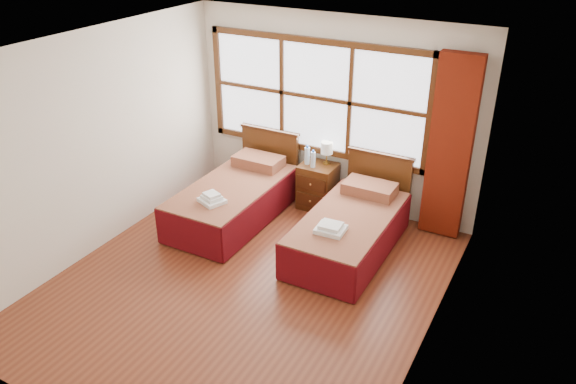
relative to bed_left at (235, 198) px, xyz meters
The scene contains 15 objects.
floor 1.54m from the bed_left, 52.52° to the right, with size 4.50×4.50×0.00m, color brown.
ceiling 2.76m from the bed_left, 52.52° to the right, with size 4.50×4.50×0.00m, color white.
wall_back 1.72m from the bed_left, 48.89° to the left, with size 4.00×4.00×0.00m, color silver.
wall_left 1.90m from the bed_left, 132.09° to the right, with size 4.50×4.50×0.00m, color silver.
wall_right 3.31m from the bed_left, 22.31° to the right, with size 4.50×4.50×0.00m, color silver.
window 1.71m from the bed_left, 56.62° to the left, with size 3.16×0.06×1.56m.
curtain 2.82m from the bed_left, 19.91° to the left, with size 0.50×0.16×2.30m, color maroon.
bed_left is the anchor object (origin of this frame).
bed_right 1.66m from the bed_left, ahead, with size 0.96×1.98×0.93m.
nightstand 1.16m from the bed_left, 43.59° to the left, with size 0.48×0.47×0.63m.
towels_left 0.63m from the bed_left, 85.38° to the right, with size 0.37×0.35×0.13m.
towels_right 1.69m from the bed_left, 16.65° to the right, with size 0.34×0.30×0.10m.
lamp 1.40m from the bed_left, 44.33° to the left, with size 0.16×0.16×0.31m.
bottle_near 1.13m from the bed_left, 48.18° to the left, with size 0.07×0.07×0.27m.
bottle_far 1.16m from the bed_left, 41.49° to the left, with size 0.07×0.07×0.25m.
Camera 1 is at (2.83, -4.27, 3.79)m, focal length 35.00 mm.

